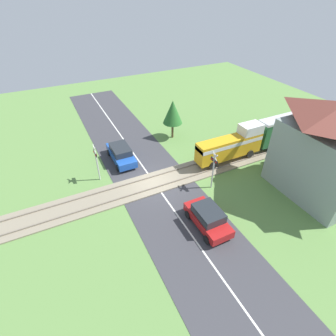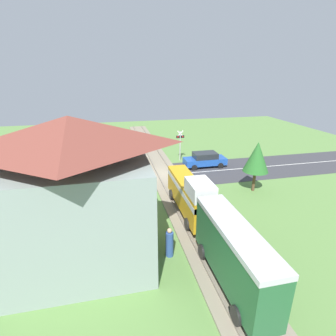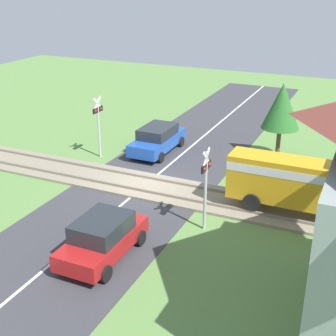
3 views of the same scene
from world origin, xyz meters
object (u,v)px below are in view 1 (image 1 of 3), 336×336
at_px(car_far_side, 208,217).
at_px(station_building, 327,152).
at_px(car_near_crossing, 121,153).
at_px(pedestrian_by_station, 277,156).
at_px(train, 258,136).
at_px(crossing_signal_east_approach, 214,166).
at_px(crossing_signal_west_approach, 96,159).

xyz_separation_m(car_far_side, station_building, (0.63, 9.90, 2.95)).
height_order(car_near_crossing, car_far_side, car_far_side).
bearing_deg(pedestrian_by_station, train, -166.47).
bearing_deg(car_near_crossing, car_far_side, 15.24).
bearing_deg(crossing_signal_east_approach, crossing_signal_west_approach, -122.46).
relative_size(crossing_signal_west_approach, pedestrian_by_station, 2.01).
height_order(train, station_building, station_building).
bearing_deg(train, crossing_signal_east_approach, -69.67).
bearing_deg(crossing_signal_west_approach, pedestrian_by_station, 72.87).
relative_size(station_building, pedestrian_by_station, 4.51).
height_order(car_near_crossing, pedestrian_by_station, pedestrian_by_station).
relative_size(train, car_far_side, 3.40).
relative_size(crossing_signal_west_approach, crossing_signal_east_approach, 1.00).
relative_size(train, crossing_signal_west_approach, 3.83).
xyz_separation_m(crossing_signal_east_approach, station_building, (4.03, 7.27, 1.57)).
height_order(car_near_crossing, crossing_signal_west_approach, crossing_signal_west_approach).
distance_m(car_near_crossing, crossing_signal_west_approach, 3.57).
height_order(train, car_near_crossing, train).
bearing_deg(car_far_side, car_near_crossing, -164.76).
distance_m(car_far_side, crossing_signal_east_approach, 4.52).
bearing_deg(train, crossing_signal_west_approach, -99.71).
height_order(train, pedestrian_by_station, train).
xyz_separation_m(train, station_building, (6.62, 0.28, 1.89)).
xyz_separation_m(train, crossing_signal_east_approach, (2.59, -6.99, 0.33)).
bearing_deg(car_near_crossing, pedestrian_by_station, 62.41).
xyz_separation_m(car_near_crossing, car_far_side, (10.57, 2.88, -0.00)).
bearing_deg(station_building, pedestrian_by_station, 176.60).
distance_m(car_near_crossing, pedestrian_by_station, 14.71).
height_order(crossing_signal_west_approach, station_building, station_building).
height_order(station_building, pedestrian_by_station, station_building).
distance_m(crossing_signal_west_approach, pedestrian_by_station, 16.45).
distance_m(crossing_signal_east_approach, station_building, 8.46).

